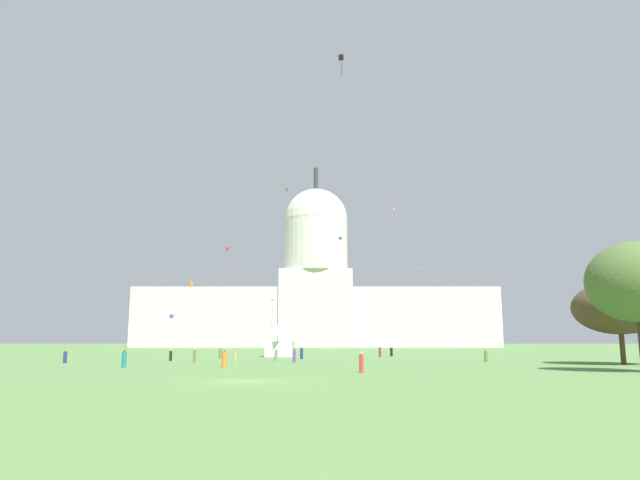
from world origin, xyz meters
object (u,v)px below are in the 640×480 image
object	(u,v)px
person_purple_lawn_far_right	(292,356)
person_olive_back_center	(484,356)
person_orange_mid_right	(222,359)
kite_orange_mid	(188,283)
person_teal_lawn_far_left	(122,359)
person_red_front_center	(359,363)
person_grey_mid_left	(274,355)
kite_red_mid	(225,249)
person_olive_back_left	(192,356)
kite_cyan_mid	(416,270)
event_tent	(278,340)
kite_blue_mid	(338,238)
tree_east_near	(633,282)
person_maroon_aisle_center	(378,352)
tree_east_mid	(616,308)
person_black_near_tree_east	(168,356)
kite_violet_low	(169,316)
capitol_building	(314,293)
kite_green_high	(285,190)
kite_black_high	(339,59)
kite_pink_high	(391,209)
person_tan_near_tree_west	(233,355)
person_olive_front_right	(218,354)
person_navy_near_tent	(62,357)
person_navy_mid_center	(299,353)
person_black_edge_east	(389,352)

from	to	relation	value
person_purple_lawn_far_right	person_olive_back_center	size ratio (longest dim) A/B	1.22
person_orange_mid_right	kite_orange_mid	xyz separation A→B (m)	(-27.04, 103.56, 17.66)
person_teal_lawn_far_left	person_red_front_center	size ratio (longest dim) A/B	1.04
person_grey_mid_left	kite_red_mid	size ratio (longest dim) A/B	0.41
person_olive_back_left	kite_cyan_mid	world-z (taller)	kite_cyan_mid
event_tent	person_red_front_center	distance (m)	49.55
kite_cyan_mid	person_olive_back_center	bearing A→B (deg)	84.65
event_tent	person_grey_mid_left	xyz separation A→B (m)	(0.98, -21.80, -1.97)
person_purple_lawn_far_right	kite_red_mid	distance (m)	122.09
person_olive_back_center	kite_blue_mid	world-z (taller)	kite_blue_mid
tree_east_near	person_maroon_aisle_center	size ratio (longest dim) A/B	6.51
tree_east_mid	person_black_near_tree_east	distance (m)	54.95
event_tent	person_olive_back_center	size ratio (longest dim) A/B	4.85
kite_blue_mid	person_grey_mid_left	bearing A→B (deg)	-51.01
person_orange_mid_right	person_maroon_aisle_center	bearing A→B (deg)	-56.33
kite_orange_mid	kite_violet_low	bearing A→B (deg)	-42.52
capitol_building	kite_green_high	bearing A→B (deg)	-94.76
capitol_building	kite_black_high	bearing A→B (deg)	-87.30
kite_red_mid	person_maroon_aisle_center	bearing A→B (deg)	64.39
kite_violet_low	kite_blue_mid	distance (m)	59.11
tree_east_near	person_teal_lawn_far_left	world-z (taller)	tree_east_near
kite_violet_low	kite_orange_mid	size ratio (longest dim) A/B	0.99
kite_blue_mid	kite_green_high	bearing A→B (deg)	-68.06
person_olive_back_center	kite_orange_mid	xyz separation A→B (m)	(-57.60, 87.26, 17.81)
kite_pink_high	kite_green_high	size ratio (longest dim) A/B	4.65
event_tent	kite_violet_low	size ratio (longest dim) A/B	2.31
tree_east_mid	person_tan_near_tree_west	world-z (taller)	tree_east_mid
person_purple_lawn_far_right	person_maroon_aisle_center	bearing A→B (deg)	-53.34
person_grey_mid_left	person_red_front_center	distance (m)	28.18
person_olive_front_right	person_teal_lawn_far_left	bearing A→B (deg)	106.78
person_purple_lawn_far_right	event_tent	bearing A→B (deg)	-16.39
person_olive_back_center	person_red_front_center	size ratio (longest dim) A/B	0.84
person_red_front_center	kite_black_high	xyz separation A→B (m)	(0.64, 54.87, 55.57)
kite_green_high	person_maroon_aisle_center	bearing A→B (deg)	18.41
kite_pink_high	kite_green_high	world-z (taller)	kite_pink_high
kite_cyan_mid	kite_blue_mid	bearing A→B (deg)	-75.51
kite_black_high	person_orange_mid_right	bearing A→B (deg)	-38.32
person_black_near_tree_east	kite_orange_mid	distance (m)	88.42
person_teal_lawn_far_left	kite_orange_mid	bearing A→B (deg)	-20.56
person_olive_front_right	person_olive_back_center	bearing A→B (deg)	-173.41
capitol_building	person_olive_back_left	xyz separation A→B (m)	(-13.37, -155.26, -19.88)
person_navy_near_tent	kite_cyan_mid	size ratio (longest dim) A/B	1.48
kite_pink_high	person_purple_lawn_far_right	bearing A→B (deg)	124.16
capitol_building	person_tan_near_tree_west	xyz separation A→B (m)	(-9.51, -148.46, -19.90)
person_black_near_tree_east	person_teal_lawn_far_left	bearing A→B (deg)	77.87
person_teal_lawn_far_left	person_navy_mid_center	world-z (taller)	person_teal_lawn_far_left
person_grey_mid_left	kite_violet_low	size ratio (longest dim) A/B	0.54
person_black_near_tree_east	person_navy_near_tent	bearing A→B (deg)	22.28
tree_east_near	person_olive_back_left	distance (m)	47.54
capitol_building	person_black_edge_east	size ratio (longest dim) A/B	86.21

